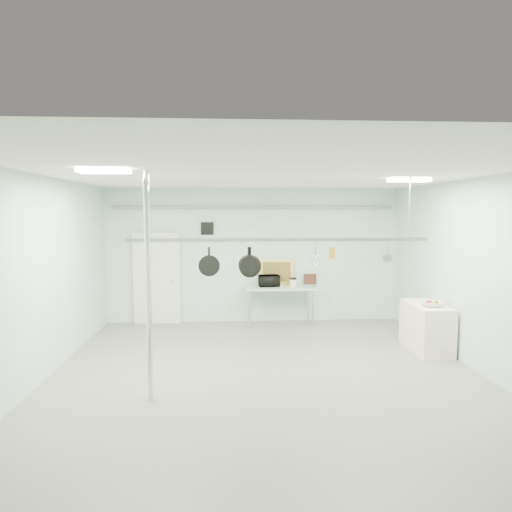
{
  "coord_description": "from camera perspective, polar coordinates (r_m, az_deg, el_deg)",
  "views": [
    {
      "loc": [
        -0.59,
        -6.88,
        2.63
      ],
      "look_at": [
        -0.12,
        1.0,
        1.87
      ],
      "focal_mm": 32.0,
      "sensor_mm": 36.0,
      "label": 1
    }
  ],
  "objects": [
    {
      "name": "floor",
      "position": [
        7.39,
        1.45,
        -15.37
      ],
      "size": [
        8.0,
        8.0,
        0.0
      ],
      "primitive_type": "plane",
      "color": "gray",
      "rests_on": "ground"
    },
    {
      "name": "ceiling",
      "position": [
        6.93,
        1.52,
        10.12
      ],
      "size": [
        7.0,
        8.0,
        0.02
      ],
      "primitive_type": "cube",
      "color": "silver",
      "rests_on": "back_wall"
    },
    {
      "name": "back_wall",
      "position": [
        10.93,
        -0.3,
        0.07
      ],
      "size": [
        7.0,
        0.02,
        3.2
      ],
      "primitive_type": "cube",
      "color": "silver",
      "rests_on": "floor"
    },
    {
      "name": "right_wall",
      "position": [
        8.06,
        27.05,
        -2.45
      ],
      "size": [
        0.02,
        8.0,
        3.2
      ],
      "primitive_type": "cube",
      "color": "silver",
      "rests_on": "floor"
    },
    {
      "name": "door",
      "position": [
        11.07,
        -12.28,
        -2.86
      ],
      "size": [
        1.1,
        0.1,
        2.2
      ],
      "primitive_type": "cube",
      "color": "silver",
      "rests_on": "floor"
    },
    {
      "name": "wall_vent",
      "position": [
        10.87,
        -6.11,
        3.44
      ],
      "size": [
        0.3,
        0.04,
        0.3
      ],
      "primitive_type": "cube",
      "color": "black",
      "rests_on": "back_wall"
    },
    {
      "name": "conduit_pipe",
      "position": [
        10.8,
        -0.28,
        6.11
      ],
      "size": [
        6.6,
        0.07,
        0.07
      ],
      "primitive_type": "cylinder",
      "rotation": [
        0.0,
        1.57,
        0.0
      ],
      "color": "gray",
      "rests_on": "back_wall"
    },
    {
      "name": "chrome_pole",
      "position": [
        6.46,
        -13.28,
        -3.83
      ],
      "size": [
        0.08,
        0.08,
        3.2
      ],
      "primitive_type": "cylinder",
      "color": "silver",
      "rests_on": "floor"
    },
    {
      "name": "prep_table",
      "position": [
        10.7,
        3.03,
        -4.21
      ],
      "size": [
        1.6,
        0.7,
        0.91
      ],
      "color": "#A8C6B5",
      "rests_on": "floor"
    },
    {
      "name": "side_cabinet",
      "position": [
        9.34,
        20.53,
        -8.37
      ],
      "size": [
        0.6,
        1.2,
        0.9
      ],
      "primitive_type": "cube",
      "color": "silver",
      "rests_on": "floor"
    },
    {
      "name": "pot_rack",
      "position": [
        7.23,
        2.87,
        2.31
      ],
      "size": [
        4.8,
        0.06,
        1.0
      ],
      "color": "#B7B7BC",
      "rests_on": "ceiling"
    },
    {
      "name": "light_panel_left",
      "position": [
        6.31,
        -18.46,
        10.03
      ],
      "size": [
        0.65,
        0.3,
        0.05
      ],
      "primitive_type": "cube",
      "color": "white",
      "rests_on": "ceiling"
    },
    {
      "name": "light_panel_right",
      "position": [
        8.07,
        18.58,
        8.97
      ],
      "size": [
        0.65,
        0.3,
        0.05
      ],
      "primitive_type": "cube",
      "color": "white",
      "rests_on": "ceiling"
    },
    {
      "name": "microwave",
      "position": [
        10.67,
        1.64,
        -3.11
      ],
      "size": [
        0.5,
        0.36,
        0.26
      ],
      "primitive_type": "imported",
      "rotation": [
        0.0,
        0.0,
        3.22
      ],
      "color": "black",
      "rests_on": "prep_table"
    },
    {
      "name": "coffee_canister",
      "position": [
        10.63,
        4.64,
        -3.39
      ],
      "size": [
        0.19,
        0.19,
        0.18
      ],
      "primitive_type": "cylinder",
      "rotation": [
        0.0,
        0.0,
        0.27
      ],
      "color": "silver",
      "rests_on": "prep_table"
    },
    {
      "name": "painting_large",
      "position": [
        10.93,
        2.59,
        -2.07
      ],
      "size": [
        0.78,
        0.15,
        0.58
      ],
      "primitive_type": "cube",
      "rotation": [
        -0.14,
        0.0,
        -0.03
      ],
      "color": "gold",
      "rests_on": "prep_table"
    },
    {
      "name": "painting_small",
      "position": [
        11.07,
        6.79,
        -2.88
      ],
      "size": [
        0.3,
        0.1,
        0.25
      ],
      "primitive_type": "cube",
      "rotation": [
        -0.17,
        0.0,
        0.05
      ],
      "color": "#371D13",
      "rests_on": "prep_table"
    },
    {
      "name": "fruit_bowl",
      "position": [
        9.05,
        21.12,
        -5.6
      ],
      "size": [
        0.49,
        0.49,
        0.1
      ],
      "primitive_type": "imported",
      "rotation": [
        0.0,
        0.0,
        -0.32
      ],
      "color": "silver",
      "rests_on": "side_cabinet"
    },
    {
      "name": "skillet_left",
      "position": [
        7.23,
        -5.88,
        -0.7
      ],
      "size": [
        0.34,
        0.09,
        0.46
      ],
      "primitive_type": null,
      "rotation": [
        0.0,
        0.0,
        0.08
      ],
      "color": "black",
      "rests_on": "pot_rack"
    },
    {
      "name": "skillet_mid",
      "position": [
        7.23,
        -0.74,
        -0.76
      ],
      "size": [
        0.36,
        0.13,
        0.48
      ],
      "primitive_type": null,
      "rotation": [
        0.0,
        0.0,
        0.2
      ],
      "color": "black",
      "rests_on": "pot_rack"
    },
    {
      "name": "skillet_right",
      "position": [
        7.23,
        -0.93,
        -0.6
      ],
      "size": [
        0.33,
        0.12,
        0.44
      ],
      "primitive_type": null,
      "rotation": [
        0.0,
        0.0,
        -0.18
      ],
      "color": "black",
      "rests_on": "pot_rack"
    },
    {
      "name": "whisk",
      "position": [
        7.35,
        7.43,
        -0.23
      ],
      "size": [
        0.24,
        0.24,
        0.36
      ],
      "primitive_type": null,
      "rotation": [
        0.0,
        0.0,
        0.34
      ],
      "color": "#A2A3A6",
      "rests_on": "pot_rack"
    },
    {
      "name": "grater",
      "position": [
        7.39,
        9.5,
        0.37
      ],
      "size": [
        0.09,
        0.05,
        0.21
      ],
      "primitive_type": null,
      "rotation": [
        0.0,
        0.0,
        0.35
      ],
      "color": "gold",
      "rests_on": "pot_rack"
    },
    {
      "name": "saucepan",
      "position": [
        7.65,
        16.12,
        0.2
      ],
      "size": [
        0.15,
        0.11,
        0.26
      ],
      "primitive_type": null,
      "rotation": [
        0.0,
        0.0,
        -0.1
      ],
      "color": "#A7A6AB",
      "rests_on": "pot_rack"
    },
    {
      "name": "fruit_cluster",
      "position": [
        9.04,
        21.13,
        -5.36
      ],
      "size": [
        0.24,
        0.24,
        0.09
      ],
      "primitive_type": null,
      "color": "#982A0E",
      "rests_on": "fruit_bowl"
    }
  ]
}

